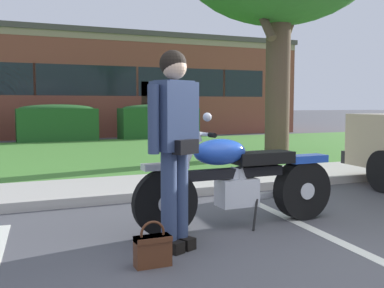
{
  "coord_description": "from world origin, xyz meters",
  "views": [
    {
      "loc": [
        -2.62,
        -2.62,
        1.26
      ],
      "look_at": [
        -0.79,
        1.59,
        0.85
      ],
      "focal_mm": 42.71,
      "sensor_mm": 36.0,
      "label": 1
    }
  ],
  "objects_px": {
    "rider_person": "(175,135)",
    "hedge_center_right": "(159,121)",
    "hedge_center_left": "(57,123)",
    "brick_building": "(25,87)",
    "motorcycle": "(245,179)",
    "handbag": "(153,248)"
  },
  "relations": [
    {
      "from": "hedge_center_left",
      "to": "brick_building",
      "type": "relative_size",
      "value": 0.11
    },
    {
      "from": "rider_person",
      "to": "hedge_center_right",
      "type": "relative_size",
      "value": 0.61
    },
    {
      "from": "hedge_center_right",
      "to": "handbag",
      "type": "bearing_deg",
      "value": -109.62
    },
    {
      "from": "motorcycle",
      "to": "hedge_center_right",
      "type": "xyz_separation_m",
      "value": [
        3.02,
        11.24,
        0.16
      ]
    },
    {
      "from": "hedge_center_right",
      "to": "rider_person",
      "type": "bearing_deg",
      "value": -108.76
    },
    {
      "from": "handbag",
      "to": "brick_building",
      "type": "distance_m",
      "value": 18.57
    },
    {
      "from": "rider_person",
      "to": "handbag",
      "type": "distance_m",
      "value": 0.96
    },
    {
      "from": "handbag",
      "to": "motorcycle",
      "type": "bearing_deg",
      "value": 30.72
    },
    {
      "from": "motorcycle",
      "to": "brick_building",
      "type": "bearing_deg",
      "value": 93.21
    },
    {
      "from": "handbag",
      "to": "hedge_center_right",
      "type": "height_order",
      "value": "hedge_center_right"
    },
    {
      "from": "motorcycle",
      "to": "hedge_center_left",
      "type": "bearing_deg",
      "value": 92.29
    },
    {
      "from": "motorcycle",
      "to": "rider_person",
      "type": "xyz_separation_m",
      "value": [
        -0.94,
        -0.42,
        0.5
      ]
    },
    {
      "from": "hedge_center_left",
      "to": "hedge_center_right",
      "type": "xyz_separation_m",
      "value": [
        3.47,
        -0.0,
        0.0
      ]
    },
    {
      "from": "brick_building",
      "to": "motorcycle",
      "type": "bearing_deg",
      "value": -86.79
    },
    {
      "from": "hedge_center_left",
      "to": "brick_building",
      "type": "xyz_separation_m",
      "value": [
        -0.54,
        6.49,
        1.36
      ]
    },
    {
      "from": "hedge_center_left",
      "to": "rider_person",
      "type": "bearing_deg",
      "value": -92.41
    },
    {
      "from": "handbag",
      "to": "hedge_center_right",
      "type": "relative_size",
      "value": 0.13
    },
    {
      "from": "handbag",
      "to": "brick_building",
      "type": "xyz_separation_m",
      "value": [
        0.26,
        18.48,
        1.87
      ]
    },
    {
      "from": "rider_person",
      "to": "hedge_center_right",
      "type": "xyz_separation_m",
      "value": [
        3.96,
        11.67,
        -0.34
      ]
    },
    {
      "from": "rider_person",
      "to": "hedge_center_left",
      "type": "relative_size",
      "value": 0.68
    },
    {
      "from": "motorcycle",
      "to": "hedge_center_right",
      "type": "relative_size",
      "value": 0.81
    },
    {
      "from": "hedge_center_right",
      "to": "hedge_center_left",
      "type": "bearing_deg",
      "value": 180.0
    }
  ]
}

